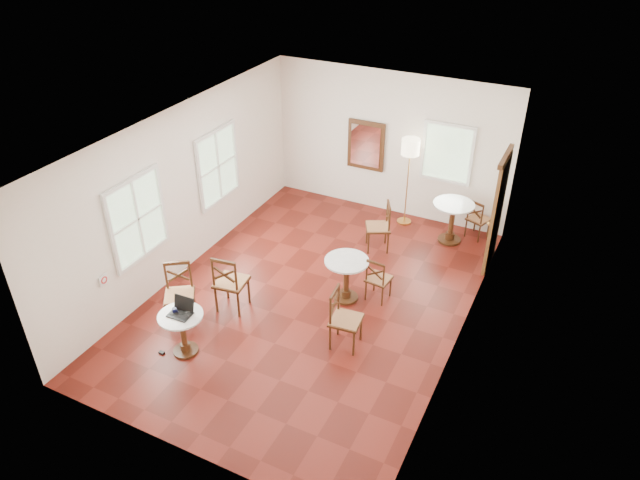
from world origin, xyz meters
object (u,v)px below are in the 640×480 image
Objects in this scene: chair_near_b at (180,294)px; water_glass at (188,315)px; cafe_table_near at (183,329)px; cafe_table_mid at (346,275)px; chair_near_a at (230,282)px; chair_back_a at (478,219)px; chair_back_b at (379,227)px; laptop at (182,310)px; navy_mug at (175,311)px; chair_mid_a at (378,279)px; mouse at (181,315)px; chair_mid_b at (344,319)px; cafe_table_back at (452,218)px; floor_lamp at (410,153)px; power_adapter at (162,353)px.

chair_near_b is 0.92m from water_glass.
cafe_table_mid is (1.64, 2.28, 0.05)m from cafe_table_near.
water_glass is (0.08, -1.20, 0.23)m from chair_near_a.
cafe_table_near is 0.85× the size of chair_back_a.
cafe_table_mid is 0.73× the size of chair_near_a.
chair_near_a is 3.18m from chair_back_b.
navy_mug is at bearing -160.50° from laptop.
chair_mid_a is 2.38× the size of laptop.
chair_back_b is 4.29m from mouse.
chair_back_b is (-0.53, 2.79, -0.01)m from chair_mid_b.
floor_lamp is at bearing 164.04° from cafe_table_back.
chair_near_b is 0.84m from mouse.
cafe_table_mid is 2.26× the size of laptop.
chair_near_a is at bearing 84.25° from chair_mid_b.
navy_mug is 0.78m from power_adapter.
mouse is at bearing 32.13° from power_adapter.
chair_near_a is 1.29× the size of chair_mid_a.
chair_mid_b is 4.17m from chair_back_a.
chair_back_b is (-0.08, 1.72, 0.00)m from cafe_table_mid.
chair_mid_b reaches higher than navy_mug.
cafe_table_mid is 7.67× the size of navy_mug.
cafe_table_mid is 0.42× the size of floor_lamp.
chair_near_b is 2.93× the size of laptop.
chair_back_a is (1.02, 2.74, 0.00)m from chair_mid_a.
navy_mug is (-0.10, 0.01, 0.31)m from cafe_table_near.
chair_back_b is (1.50, 2.80, -0.05)m from chair_near_a.
chair_mid_a is 0.83× the size of chair_mid_b.
chair_back_b is at bearing -125.73° from chair_near_a.
chair_near_b is (-3.23, -4.28, -0.01)m from cafe_table_back.
chair_back_a is at bearing 40.62° from cafe_table_back.
chair_back_a is (3.14, 5.25, -0.02)m from cafe_table_near.
cafe_table_mid is 0.54m from chair_mid_a.
chair_near_a is 10.46× the size of navy_mug.
cafe_table_mid reaches higher than power_adapter.
chair_near_a reaches higher than chair_back_b.
mouse is at bearing -107.62° from floor_lamp.
chair_back_b reaches higher than cafe_table_back.
cafe_table_mid is 0.94× the size of chair_back_a.
chair_back_a is at bearing 63.13° from cafe_table_mid.
chair_back_a is 8.15× the size of navy_mug.
water_glass is at bearing 81.52° from chair_back_a.
floor_lamp is (-0.41, 3.97, 1.07)m from chair_mid_b.
floor_lamp reaches higher than cafe_table_near.
chair_near_b is at bearing 104.94° from power_adapter.
cafe_table_mid is at bearing 3.57° from chair_near_b.
chair_near_a is 0.58× the size of floor_lamp.
floor_lamp is 5.46m from water_glass.
chair_back_a is 2.40× the size of laptop.
cafe_table_back is 1.46m from chair_back_b.
cafe_table_mid is 0.77× the size of chair_near_b.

